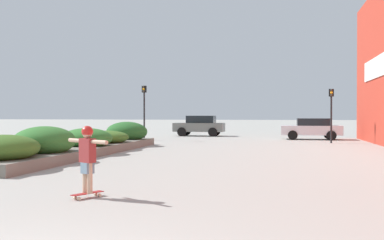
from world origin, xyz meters
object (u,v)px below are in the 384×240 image
Objects in this scene: car_center_left at (312,128)px; car_leftmost at (200,125)px; traffic_light_left at (144,103)px; traffic_light_right at (331,106)px; skateboarder at (87,152)px; skateboard at (88,194)px.

car_leftmost is at bearing 68.85° from car_center_left.
traffic_light_right is at bearing -2.84° from traffic_light_left.
traffic_light_right reaches higher than car_leftmost.
traffic_light_right reaches higher than skateboarder.
skateboard is 0.17× the size of car_leftmost.
skateboarder is at bearing -174.38° from car_leftmost.
car_center_left is at bearing 105.10° from skateboard.
skateboard is 0.85m from skateboarder.
car_leftmost reaches higher than car_center_left.
car_center_left is 1.11× the size of traffic_light_left.
skateboard is 0.51× the size of skateboarder.
car_center_left is at bearing -111.15° from car_leftmost.
skateboard is 23.29m from car_center_left.
car_leftmost is 1.10× the size of traffic_light_left.
traffic_light_right is at bearing -126.99° from car_leftmost.
car_center_left is 1.24× the size of traffic_light_right.
skateboard is at bearing -75.19° from traffic_light_left.
skateboarder is 19.99m from traffic_light_right.
skateboarder is at bearing -75.19° from traffic_light_left.
car_center_left is 11.63m from traffic_light_left.
skateboard is 20.14m from traffic_light_left.
skateboarder is 0.34× the size of car_center_left.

